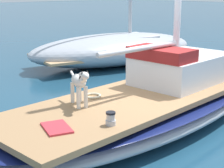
{
  "coord_description": "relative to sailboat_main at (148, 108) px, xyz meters",
  "views": [
    {
      "loc": [
        4.63,
        -5.37,
        2.68
      ],
      "look_at": [
        0.0,
        -1.0,
        1.01
      ],
      "focal_mm": 59.03,
      "sensor_mm": 36.0,
      "label": 1
    }
  ],
  "objects": [
    {
      "name": "coiled_rope",
      "position": [
        -0.52,
        -1.02,
        0.35
      ],
      "size": [
        0.32,
        0.32,
        0.04
      ],
      "primitive_type": "torus",
      "color": "beige",
      "rests_on": "sailboat_main"
    },
    {
      "name": "deck_towel",
      "position": [
        0.36,
        -2.47,
        0.34
      ],
      "size": [
        0.65,
        0.52,
        0.03
      ],
      "primitive_type": "cube",
      "rotation": [
        0.0,
        0.0,
        -0.33
      ],
      "color": "#C6333D",
      "rests_on": "sailboat_main"
    },
    {
      "name": "moored_boat_port_side",
      "position": [
        -4.76,
        3.62,
        0.25
      ],
      "size": [
        4.0,
        6.81,
        7.56
      ],
      "color": "#B2B7C1",
      "rests_on": "ground"
    },
    {
      "name": "cabin_house",
      "position": [
        -0.06,
        1.12,
        0.67
      ],
      "size": [
        1.5,
        2.28,
        0.84
      ],
      "color": "silver",
      "rests_on": "sailboat_main"
    },
    {
      "name": "dog_white",
      "position": [
        -0.26,
        -1.54,
        0.75
      ],
      "size": [
        0.9,
        0.42,
        0.7
      ],
      "color": "silver",
      "rests_on": "sailboat_main"
    },
    {
      "name": "deck_winch",
      "position": [
        0.8,
        -1.79,
        0.42
      ],
      "size": [
        0.16,
        0.16,
        0.21
      ],
      "color": "#B7B7BC",
      "rests_on": "sailboat_main"
    },
    {
      "name": "ground_plane",
      "position": [
        0.0,
        0.0,
        -0.34
      ],
      "size": [
        120.0,
        120.0,
        0.0
      ],
      "primitive_type": "plane",
      "color": "navy"
    },
    {
      "name": "sailboat_main",
      "position": [
        0.0,
        0.0,
        0.0
      ],
      "size": [
        2.85,
        7.35,
        0.66
      ],
      "color": "#B2B7C1",
      "rests_on": "ground"
    }
  ]
}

